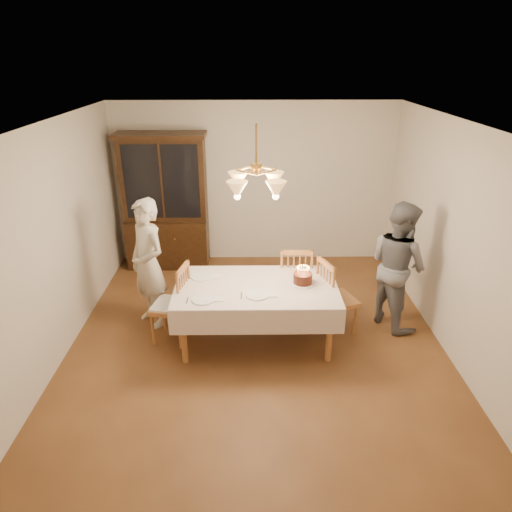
{
  "coord_description": "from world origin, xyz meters",
  "views": [
    {
      "loc": [
        -0.06,
        -4.73,
        3.26
      ],
      "look_at": [
        0.0,
        0.2,
        1.05
      ],
      "focal_mm": 32.0,
      "sensor_mm": 36.0,
      "label": 1
    }
  ],
  "objects_px": {
    "dining_table": "(256,291)",
    "birthday_cake": "(303,279)",
    "china_hutch": "(166,204)",
    "chair_far_side": "(295,283)",
    "elderly_woman": "(148,264)"
  },
  "relations": [
    {
      "from": "dining_table",
      "to": "birthday_cake",
      "type": "height_order",
      "value": "birthday_cake"
    },
    {
      "from": "china_hutch",
      "to": "chair_far_side",
      "type": "xyz_separation_m",
      "value": [
        1.94,
        -1.6,
        -0.6
      ]
    },
    {
      "from": "dining_table",
      "to": "chair_far_side",
      "type": "xyz_separation_m",
      "value": [
        0.53,
        0.65,
        -0.24
      ]
    },
    {
      "from": "chair_far_side",
      "to": "elderly_woman",
      "type": "bearing_deg",
      "value": -173.68
    },
    {
      "from": "dining_table",
      "to": "elderly_woman",
      "type": "bearing_deg",
      "value": 161.67
    },
    {
      "from": "china_hutch",
      "to": "elderly_woman",
      "type": "height_order",
      "value": "china_hutch"
    },
    {
      "from": "dining_table",
      "to": "birthday_cake",
      "type": "bearing_deg",
      "value": 4.74
    },
    {
      "from": "dining_table",
      "to": "birthday_cake",
      "type": "relative_size",
      "value": 6.33
    },
    {
      "from": "birthday_cake",
      "to": "dining_table",
      "type": "bearing_deg",
      "value": -175.26
    },
    {
      "from": "dining_table",
      "to": "china_hutch",
      "type": "relative_size",
      "value": 0.88
    },
    {
      "from": "chair_far_side",
      "to": "birthday_cake",
      "type": "distance_m",
      "value": 0.72
    },
    {
      "from": "birthday_cake",
      "to": "elderly_woman",
      "type": "bearing_deg",
      "value": 168.06
    },
    {
      "from": "dining_table",
      "to": "birthday_cake",
      "type": "distance_m",
      "value": 0.57
    },
    {
      "from": "elderly_woman",
      "to": "birthday_cake",
      "type": "distance_m",
      "value": 1.93
    },
    {
      "from": "china_hutch",
      "to": "chair_far_side",
      "type": "relative_size",
      "value": 2.16
    }
  ]
}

